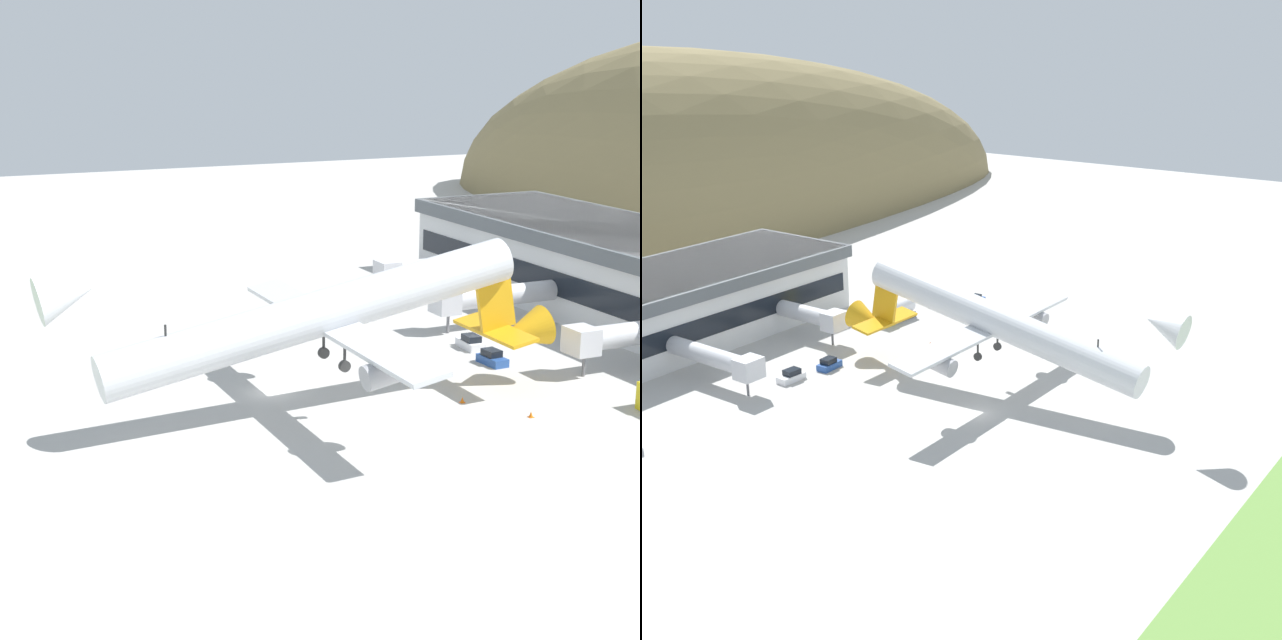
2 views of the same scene
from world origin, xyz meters
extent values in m
plane|color=#B7B5AF|center=(0.00, 0.00, 0.00)|extent=(392.37, 392.37, 0.00)
cube|color=black|center=(-11.60, 43.41, 4.98)|extent=(68.65, 0.16, 3.10)
cylinder|color=silver|center=(-12.71, 35.63, 4.00)|extent=(2.60, 15.68, 2.60)
cube|color=silver|center=(-12.71, 27.79, 4.00)|extent=(3.38, 2.86, 2.86)
cylinder|color=slate|center=(-12.71, 28.29, 2.00)|extent=(0.36, 0.36, 4.00)
cylinder|color=silver|center=(8.27, 37.76, 4.00)|extent=(2.60, 11.41, 2.60)
cube|color=silver|center=(8.27, 32.05, 4.00)|extent=(3.38, 2.86, 2.86)
cylinder|color=slate|center=(8.27, 32.55, 2.00)|extent=(0.36, 0.36, 4.00)
cylinder|color=silver|center=(7.90, 1.48, 9.83)|extent=(4.34, 41.49, 11.64)
cone|color=silver|center=(7.90, -21.23, 13.94)|extent=(4.25, 5.45, 5.03)
cone|color=orange|center=(7.90, 24.61, 5.64)|extent=(4.25, 6.31, 5.19)
cube|color=orange|center=(7.90, 21.20, 9.98)|extent=(0.50, 5.17, 8.02)
cube|color=orange|center=(7.90, 21.41, 6.22)|extent=(11.28, 3.05, 0.90)
cube|color=silver|center=(7.90, 3.51, 8.70)|extent=(37.48, 3.62, 1.08)
cylinder|color=#9E9EA3|center=(-3.34, 2.98, 7.25)|extent=(2.30, 3.95, 2.90)
cylinder|color=#9E9EA3|center=(19.15, 2.98, 7.25)|extent=(2.30, 3.95, 2.90)
cylinder|color=#2D2D2D|center=(5.52, 3.51, 6.41)|extent=(0.28, 0.28, 2.20)
cylinder|color=#2D2D2D|center=(5.52, 3.51, 5.31)|extent=(0.45, 1.10, 1.10)
cylinder|color=#2D2D2D|center=(10.29, 3.51, 6.41)|extent=(0.28, 0.28, 2.20)
cylinder|color=#2D2D2D|center=(10.29, 3.51, 5.31)|extent=(0.45, 1.10, 1.10)
cylinder|color=#2D2D2D|center=(7.90, -12.77, 9.47)|extent=(0.22, 0.22, 1.98)
cylinder|color=#2D2D2D|center=(7.90, -12.77, 8.48)|extent=(0.30, 0.82, 0.82)
cube|color=silver|center=(-5.80, 27.24, 0.46)|extent=(4.03, 2.09, 0.92)
cube|color=black|center=(-5.61, 27.23, 1.29)|extent=(2.25, 1.71, 0.75)
cube|color=#264C99|center=(38.48, 26.36, 0.45)|extent=(3.92, 1.83, 0.89)
cube|color=black|center=(38.29, 26.35, 1.26)|extent=(2.18, 1.50, 0.73)
cube|color=#264C99|center=(0.67, 26.08, 0.46)|extent=(3.80, 2.07, 0.91)
cube|color=black|center=(0.49, 26.07, 1.29)|extent=(2.13, 1.69, 0.75)
cube|color=gold|center=(20.04, 31.95, 1.38)|extent=(2.61, 2.66, 2.76)
cube|color=black|center=(18.76, 31.99, 1.87)|extent=(0.16, 2.19, 1.21)
cube|color=#38383D|center=(23.97, 31.80, 0.45)|extent=(5.43, 2.51, 0.90)
cylinder|color=silver|center=(23.97, 31.80, 2.12)|extent=(5.16, 2.63, 2.44)
cube|color=orange|center=(16.74, 20.03, 0.01)|extent=(0.52, 0.52, 0.03)
cone|color=orange|center=(16.74, 20.03, 0.31)|extent=(0.40, 0.40, 0.55)
cube|color=orange|center=(10.45, 16.30, 0.01)|extent=(0.52, 0.52, 0.03)
cone|color=orange|center=(10.45, 16.30, 0.31)|extent=(0.40, 0.40, 0.55)
camera|label=1|loc=(96.03, -37.01, 34.46)|focal=60.00mm
camera|label=2|loc=(-85.78, -58.49, 47.71)|focal=50.00mm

